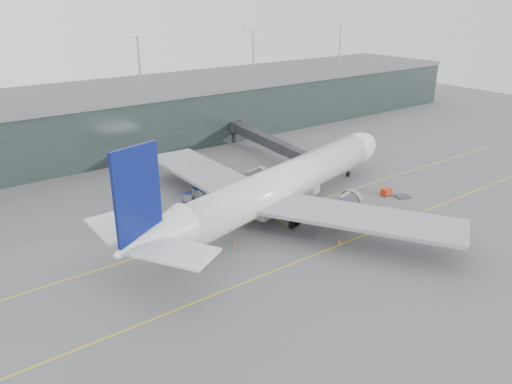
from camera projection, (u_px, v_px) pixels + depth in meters
ground at (235, 215)px, 92.42m from camera, size 320.00×320.00×0.00m
taxiline_a at (248, 222)px, 89.45m from camera, size 160.00×0.25×0.02m
taxiline_b at (309, 257)px, 77.56m from camera, size 160.00×0.25×0.02m
taxiline_lead_main at (202, 180)px, 110.07m from camera, size 0.25×60.00×0.02m
terminal at (111, 118)px, 132.70m from camera, size 240.00×36.00×29.00m
main_aircraft at (284, 183)px, 91.65m from camera, size 71.93×66.29×20.42m
jet_bridge at (266, 142)px, 121.94m from camera, size 7.84×42.59×5.94m
gse_cart at (386, 192)px, 101.24m from camera, size 2.26×1.54×1.47m
baggage_dolly at (403, 196)px, 100.54m from camera, size 3.47×3.16×0.28m
uld_a at (187, 197)px, 98.14m from camera, size 2.35×2.14×1.74m
uld_b at (198, 193)px, 99.87m from camera, size 2.65×2.31×2.08m
uld_c at (204, 195)px, 98.99m from camera, size 2.26×1.82×2.03m
cone_nose at (380, 187)px, 105.16m from camera, size 0.41×0.41×0.65m
cone_wing_stbd at (339, 241)px, 81.98m from camera, size 0.39×0.39×0.62m
cone_wing_port at (233, 186)px, 105.62m from camera, size 0.42×0.42×0.66m
cone_tail at (234, 242)px, 81.49m from camera, size 0.46×0.46×0.74m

